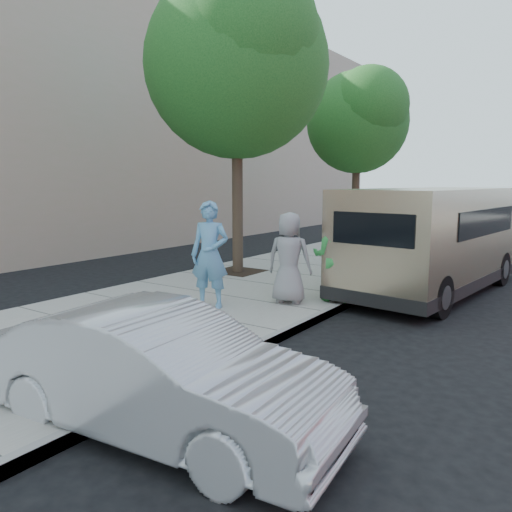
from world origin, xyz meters
The scene contains 13 objects.
ground centered at (0.00, 0.00, 0.00)m, with size 120.00×120.00×0.00m, color black.
sidewalk centered at (-1.00, 0.00, 0.07)m, with size 5.00×60.00×0.15m, color gray.
curb_face centered at (1.44, 0.00, 0.07)m, with size 0.12×60.00×0.16m, color gray.
near_building centered at (-12.00, 2.00, 5.00)m, with size 8.00×44.00×10.00m, color tan.
tree_near centered at (-2.25, 2.40, 5.55)m, with size 4.62×4.60×7.53m.
tree_far centered at (-2.25, 10.00, 4.88)m, with size 3.92×3.80×6.49m.
parking_meter centered at (1.25, 0.78, 1.18)m, with size 0.31×0.17×1.42m.
van centered at (2.46, 3.48, 1.25)m, with size 2.76×6.53×2.36m.
sedan centered at (2.00, -4.71, 0.63)m, with size 1.34×3.84×1.27m, color #AFB2B6.
person_officer centered at (-0.46, -0.95, 1.15)m, with size 0.73×0.48×2.01m, color #5B99C2.
person_green_shirt centered at (1.20, 0.87, 1.03)m, with size 0.86×0.67×1.77m, color green.
person_gray_shirt centered at (0.57, 0.21, 1.04)m, with size 0.87×0.57×1.78m, color gray.
person_striped_polo centered at (1.20, 1.85, 1.14)m, with size 1.16×0.48×1.99m, color gray.
Camera 1 is at (5.46, -8.06, 2.51)m, focal length 35.00 mm.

